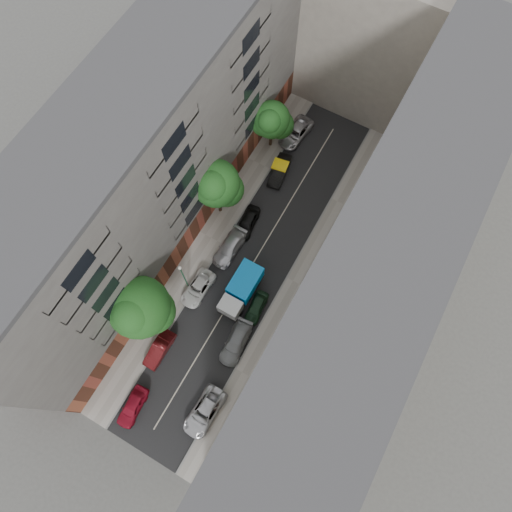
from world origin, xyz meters
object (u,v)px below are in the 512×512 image
Objects in this scene: car_left_2 at (198,288)px; car_right_2 at (256,307)px; car_left_0 at (133,407)px; car_left_1 at (159,349)px; tarp_truck at (241,289)px; car_left_4 at (247,222)px; car_left_3 at (230,248)px; tree_near at (140,309)px; car_left_6 at (296,133)px; car_right_1 at (236,343)px; car_left_5 at (280,170)px; tree_mid at (216,185)px; lamp_post at (183,275)px; car_right_0 at (205,412)px; pedestrian at (336,234)px; tree_far at (272,122)px.

car_left_2 is 6.51m from car_right_2.
car_left_0 reaches higher than car_left_1.
tarp_truck reaches higher than car_left_4.
car_right_2 is (5.60, 14.40, -0.06)m from car_left_0.
car_left_3 is 7.28m from car_right_2.
car_left_1 is 6.16m from tree_near.
car_right_1 is at bearing -69.66° from car_left_6.
car_right_1 is (6.40, 4.34, 0.02)m from car_left_1.
car_right_2 is at bearing -67.00° from car_left_6.
car_right_1 is 0.54× the size of tree_near.
car_left_0 is 30.00m from car_left_5.
tree_mid reaches higher than lamp_post.
car_left_3 is at bearing 134.43° from tarp_truck.
car_left_4 is at bearing 87.97° from car_left_3.
lamp_post is at bearing 154.51° from car_right_1.
car_right_0 reaches higher than car_right_2.
car_left_1 is 0.46× the size of tree_near.
car_left_1 is 10.67m from car_right_2.
car_right_1 reaches higher than car_left_0.
car_left_4 is 9.81m from pedestrian.
car_right_0 is at bearing -85.62° from car_left_5.
tree_near reaches higher than car_left_4.
car_right_0 reaches higher than car_left_2.
lamp_post reaches higher than car_left_1.
car_left_6 is 0.59× the size of tree_mid.
car_left_5 is (0.00, 30.00, 0.05)m from car_left_0.
car_right_0 is at bearing -79.10° from car_left_4.
car_left_0 is at bearing -82.51° from car_left_6.
tree_far reaches higher than car_left_0.
car_left_3 is at bearing 137.42° from car_right_2.
tree_near is (-2.93, -14.58, 5.40)m from car_left_4.
tree_far is at bearing 94.07° from car_left_1.
tree_mid is (-3.50, -7.66, 5.26)m from car_left_5.
lamp_post is 3.31× the size of pedestrian.
car_left_0 is at bearing -123.81° from car_right_1.
tree_near is (-2.13, -27.78, 5.41)m from car_left_6.
car_left_6 is 14.01m from pedestrian.
car_right_1 is (6.40, -3.00, 0.08)m from car_left_2.
tree_mid is (-2.70, 9.14, 5.37)m from car_left_2.
tree_far is at bearing 101.45° from car_left_3.
car_left_4 is 20.40m from car_right_0.
tree_near is (-9.24, 4.82, 5.42)m from car_right_0.
car_left_5 is 0.52× the size of tree_mid.
car_left_6 is 2.90× the size of pedestrian.
car_left_0 is 23.23m from tree_mid.
car_left_5 is at bearing -48.41° from pedestrian.
pedestrian is at bearing 13.15° from car_left_4.
car_right_0 is at bearing -22.02° from car_left_1.
car_right_0 is at bearing -76.37° from tarp_truck.
tree_near reaches higher than car_left_2.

